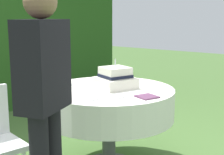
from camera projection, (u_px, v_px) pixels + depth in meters
cake_table at (109, 103)px, 2.96m from camera, size 1.20×1.20×0.77m
wedding_cake at (115, 78)px, 2.95m from camera, size 0.40×0.40×0.27m
serving_plate_near at (62, 87)px, 2.98m from camera, size 0.14×0.14×0.01m
serving_plate_far at (78, 85)px, 3.05m from camera, size 0.13×0.13×0.01m
serving_plate_left at (118, 97)px, 2.61m from camera, size 0.11×0.11×0.01m
serving_plate_right at (90, 98)px, 2.56m from camera, size 0.14×0.14×0.01m
napkin_stack at (147, 97)px, 2.61m from camera, size 0.20×0.20×0.01m
standing_person at (44, 97)px, 1.97m from camera, size 0.41×0.31×1.60m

